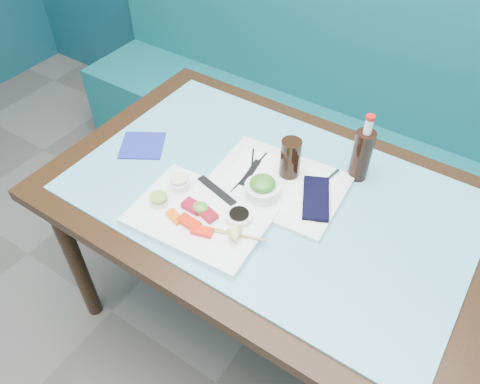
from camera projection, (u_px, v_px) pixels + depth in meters
The scene contains 34 objects.
booth_bench at pixel (358, 145), 2.23m from camera, with size 3.00×0.56×1.17m.
dining_table at pixel (269, 212), 1.53m from camera, with size 1.40×0.90×0.75m.
glass_top at pixel (270, 193), 1.46m from camera, with size 1.22×0.76×0.01m, color #5CA6B9.
sashimi_plate at pixel (200, 216), 1.38m from camera, with size 0.39×0.28×0.02m, color white.
salmon_left at pixel (175, 217), 1.35m from camera, with size 0.06×0.03×0.01m, color #FF610A.
salmon_mid at pixel (189, 223), 1.34m from camera, with size 0.07×0.03×0.02m, color red.
salmon_right at pixel (202, 231), 1.31m from camera, with size 0.06×0.03×0.01m, color #F92009.
tuna_left at pixel (193, 206), 1.38m from camera, with size 0.06×0.04×0.02m, color maroon.
tuna_right at pixel (208, 214), 1.36m from camera, with size 0.06×0.04×0.02m, color maroon.
seaweed_garnish at pixel (200, 208), 1.37m from camera, with size 0.05×0.05×0.03m, color #469221.
ramekin_wasabi at pixel (159, 201), 1.39m from camera, with size 0.05×0.05×0.02m, color white.
wasabi_fill at pixel (159, 197), 1.38m from camera, with size 0.05×0.05×0.01m, color #76A836.
ramekin_ginger at pixel (180, 184), 1.44m from camera, with size 0.07×0.07×0.03m, color white.
ginger_fill at pixel (179, 179), 1.43m from camera, with size 0.06×0.06×0.01m, color beige.
soy_dish at pixel (239, 216), 1.35m from camera, with size 0.08×0.08×0.02m, color white.
soy_fill at pixel (239, 214), 1.35m from camera, with size 0.06×0.06×0.01m, color black.
lemon_wedge at pixel (235, 236), 1.28m from camera, with size 0.05×0.05×0.04m, color #E8E36D.
chopstick_sleeve at pixel (217, 190), 1.44m from camera, with size 0.16×0.03×0.00m, color black.
wooden_chopstick_a at pixel (228, 232), 1.32m from camera, with size 0.01×0.01×0.22m, color tan.
wooden_chopstick_b at pixel (231, 234), 1.31m from camera, with size 0.01×0.01×0.21m, color tan.
serving_tray at pixel (277, 184), 1.48m from camera, with size 0.41×0.31×0.02m, color white.
paper_placemat at pixel (277, 182), 1.47m from camera, with size 0.33×0.23×0.00m, color white.
seaweed_bowl at pixel (262, 190), 1.42m from camera, with size 0.11×0.11×0.04m, color white.
seaweed_salad at pixel (263, 183), 1.39m from camera, with size 0.08×0.08×0.04m, color #2E7A1C.
cola_glass at pixel (290, 158), 1.45m from camera, with size 0.06×0.06×0.13m, color black.
navy_pouch at pixel (316, 198), 1.41m from camera, with size 0.08×0.18×0.01m, color black.
fork at pixel (329, 178), 1.48m from camera, with size 0.01×0.01×0.10m, color silver.
black_chopstick_a at pixel (249, 172), 1.50m from camera, with size 0.01×0.01×0.22m, color black.
black_chopstick_b at pixel (251, 173), 1.50m from camera, with size 0.01×0.01×0.24m, color black.
tray_sleeve at pixel (250, 173), 1.50m from camera, with size 0.02×0.13×0.00m, color black.
cola_bottle_body at pixel (362, 155), 1.45m from camera, with size 0.06×0.06×0.18m, color black.
cola_bottle_neck at pixel (369, 126), 1.37m from camera, with size 0.03×0.03×0.05m, color silver.
cola_bottle_cap at pixel (371, 118), 1.35m from camera, with size 0.03×0.03×0.01m, color #BB0D0B.
blue_napkin at pixel (142, 145), 1.62m from camera, with size 0.14×0.14×0.01m, color navy.
Camera 1 is at (0.49, 0.54, 1.80)m, focal length 35.00 mm.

